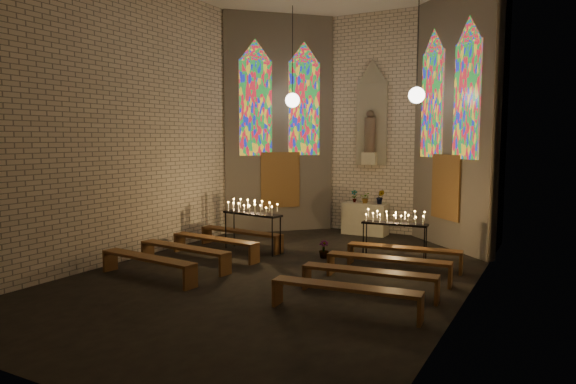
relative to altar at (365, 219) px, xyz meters
The scene contains 17 objects.
floor 5.47m from the altar, 90.00° to the right, with size 12.00×12.00×0.00m, color black.
room 3.83m from the altar, 90.00° to the right, with size 8.22×12.43×7.00m.
altar is the anchor object (origin of this frame).
flower_vase_left 0.81m from the altar, behind, with size 0.21×0.14×0.40m, color #4C723F.
flower_vase_center 0.67m from the altar, 34.44° to the right, with size 0.31×0.27×0.34m, color #4C723F.
flower_vase_right 0.87m from the altar, ahead, with size 0.25×0.20×0.45m, color #4C723F.
aisle_flower_pot 3.61m from the altar, 86.64° to the right, with size 0.25×0.25×0.45m, color #4C723F.
votive_stand_left 4.26m from the altar, 115.45° to the right, with size 1.83×0.70×1.31m.
votive_stand_right 3.55m from the altar, 57.99° to the right, with size 1.64×0.52×1.18m.
pew_left_0 4.30m from the altar, 122.19° to the right, with size 2.66×0.63×0.51m.
pew_right_0 4.30m from the altar, 57.81° to the right, with size 2.66×0.63×0.51m.
pew_left_1 5.36m from the altar, 115.34° to the right, with size 2.66×0.63×0.51m.
pew_right_1 5.36m from the altar, 64.66° to the right, with size 2.66×0.63×0.51m.
pew_left_2 6.46m from the altar, 110.78° to the right, with size 2.66×0.63×0.51m.
pew_right_2 6.46m from the altar, 69.22° to the right, with size 2.66×0.63×0.51m.
pew_left_3 7.60m from the altar, 107.57° to the right, with size 2.66×0.63×0.51m.
pew_right_3 7.60m from the altar, 72.43° to the right, with size 2.66×0.63×0.51m.
Camera 1 is at (5.57, -9.86, 3.03)m, focal length 32.00 mm.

